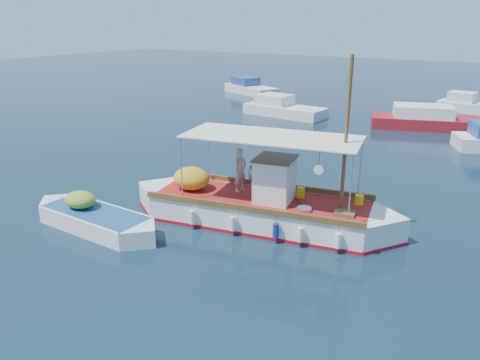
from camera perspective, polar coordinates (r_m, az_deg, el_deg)
The scene contains 7 objects.
ground at distance 17.77m, azimuth 4.34°, elevation -5.48°, with size 160.00×160.00×0.00m, color black.
fishing_caique at distance 17.78m, azimuth 2.32°, elevation -3.43°, with size 10.51×4.24×6.52m.
dinghy at distance 18.21m, azimuth -17.33°, elevation -4.67°, with size 6.01×1.83×1.47m.
bg_boat_nw at distance 38.04m, azimuth 5.19°, elevation 8.58°, with size 6.83×3.10×1.80m.
bg_boat_n at distance 36.07m, azimuth 23.11°, elevation 6.55°, with size 10.22×5.67×1.80m.
bg_boat_far_w at distance 49.56m, azimuth 1.18°, elevation 11.09°, with size 6.99×4.88×1.80m.
bg_boat_far_n at distance 43.67m, azimuth 26.08°, elevation 8.09°, with size 5.25×2.64×1.80m.
Camera 1 is at (7.34, -14.41, 7.37)m, focal length 35.00 mm.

